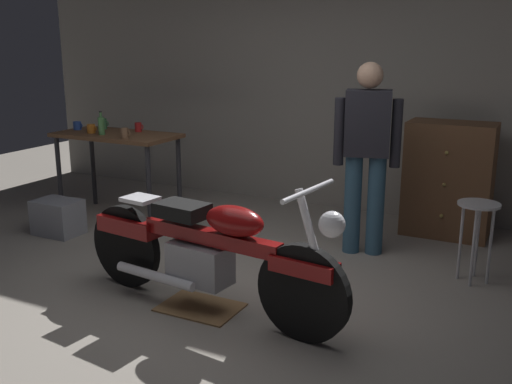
{
  "coord_description": "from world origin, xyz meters",
  "views": [
    {
      "loc": [
        2.14,
        -3.44,
        1.86
      ],
      "look_at": [
        0.02,
        0.7,
        0.65
      ],
      "focal_mm": 41.56,
      "sensor_mm": 36.0,
      "label": 1
    }
  ],
  "objects": [
    {
      "name": "back_wall",
      "position": [
        0.0,
        2.8,
        1.55
      ],
      "size": [
        8.0,
        0.12,
        3.1
      ],
      "primitive_type": "cube",
      "color": "gray",
      "rests_on": "ground_plane"
    },
    {
      "name": "drip_tray",
      "position": [
        0.02,
        -0.17,
        0.01
      ],
      "size": [
        0.56,
        0.4,
        0.01
      ],
      "primitive_type": "cube",
      "color": "olive",
      "rests_on": "ground_plane"
    },
    {
      "name": "mug_orange_travel",
      "position": [
        -2.19,
        1.25,
        0.95
      ],
      "size": [
        0.12,
        0.09,
        0.09
      ],
      "color": "orange",
      "rests_on": "workbench"
    },
    {
      "name": "person_standing",
      "position": [
        0.71,
        1.45,
        0.93
      ],
      "size": [
        0.55,
        0.31,
        1.67
      ],
      "rotation": [
        0.0,
        0.0,
        3.4
      ],
      "color": "#365D78",
      "rests_on": "ground_plane"
    },
    {
      "name": "shop_stool",
      "position": [
        1.68,
        1.21,
        0.5
      ],
      "size": [
        0.32,
        0.32,
        0.64
      ],
      "color": "#B2B2B7",
      "rests_on": "ground_plane"
    },
    {
      "name": "wooden_dresser",
      "position": [
        1.27,
        2.3,
        0.55
      ],
      "size": [
        0.8,
        0.47,
        1.1
      ],
      "color": "brown",
      "rests_on": "ground_plane"
    },
    {
      "name": "storage_bin",
      "position": [
        -2.09,
        0.6,
        0.17
      ],
      "size": [
        0.44,
        0.32,
        0.34
      ],
      "primitive_type": "cube",
      "color": "gray",
      "rests_on": "ground_plane"
    },
    {
      "name": "workbench",
      "position": [
        -1.94,
        1.35,
        0.79
      ],
      "size": [
        1.3,
        0.64,
        0.9
      ],
      "color": "brown",
      "rests_on": "ground_plane"
    },
    {
      "name": "ground_plane",
      "position": [
        0.0,
        0.0,
        0.0
      ],
      "size": [
        12.0,
        12.0,
        0.0
      ],
      "primitive_type": "plane",
      "color": "gray"
    },
    {
      "name": "mug_red_diner",
      "position": [
        -1.8,
        1.54,
        0.95
      ],
      "size": [
        0.1,
        0.07,
        0.1
      ],
      "color": "red",
      "rests_on": "workbench"
    },
    {
      "name": "mug_brown_stoneware",
      "position": [
        -1.65,
        1.13,
        0.95
      ],
      "size": [
        0.11,
        0.08,
        0.11
      ],
      "color": "brown",
      "rests_on": "workbench"
    },
    {
      "name": "motorcycle",
      "position": [
        0.1,
        -0.18,
        0.45
      ],
      "size": [
        2.18,
        0.6,
        1.0
      ],
      "rotation": [
        0.0,
        0.0,
        -0.12
      ],
      "color": "black",
      "rests_on": "ground_plane"
    },
    {
      "name": "bottle",
      "position": [
        -2.01,
        1.21,
        1.0
      ],
      "size": [
        0.06,
        0.06,
        0.24
      ],
      "color": "#4C8C4C",
      "rests_on": "workbench"
    },
    {
      "name": "mug_green_speckled",
      "position": [
        -2.26,
        1.52,
        0.96
      ],
      "size": [
        0.11,
        0.07,
        0.11
      ],
      "color": "#3D7F4C",
      "rests_on": "workbench"
    },
    {
      "name": "mug_blue_enamel",
      "position": [
        -2.48,
        1.36,
        0.94
      ],
      "size": [
        0.12,
        0.08,
        0.09
      ],
      "color": "#2D51AD",
      "rests_on": "workbench"
    }
  ]
}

